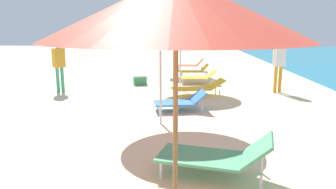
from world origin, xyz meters
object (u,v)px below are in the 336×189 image
object	(u,v)px
umbrella_farthest	(177,19)
person_walking_near	(279,60)
umbrella_third	(160,9)
cooler_box	(140,80)
umbrella_fourth	(181,17)
lounger_third_shoreside	(181,101)
lounger_fourth_shoreside	(199,76)
lounger_fourth_inland	(199,87)
person_walking_mid	(59,61)
umbrella_second	(176,9)
lounger_farthest_inland	(195,70)
lounger_farthest_shoreside	(191,64)
lounger_second_shoreside	(216,155)

from	to	relation	value
umbrella_farthest	person_walking_near	xyz separation A→B (m)	(3.45, -4.25, -1.44)
umbrella_third	umbrella_farthest	size ratio (longest dim) A/B	0.99
umbrella_farthest	cooler_box	size ratio (longest dim) A/B	5.12
umbrella_fourth	lounger_third_shoreside	bearing A→B (deg)	-88.40
umbrella_fourth	person_walking_near	size ratio (longest dim) A/B	1.57
lounger_fourth_shoreside	lounger_fourth_inland	distance (m)	2.31
person_walking_near	lounger_fourth_inland	bearing A→B (deg)	89.91
cooler_box	lounger_third_shoreside	bearing A→B (deg)	-66.79
person_walking_mid	person_walking_near	bearing A→B (deg)	-137.97
umbrella_farthest	person_walking_mid	distance (m)	6.12
lounger_third_shoreside	lounger_fourth_inland	size ratio (longest dim) A/B	0.82
umbrella_second	lounger_fourth_inland	xyz separation A→B (m)	(0.49, 6.80, -1.96)
umbrella_third	lounger_farthest_inland	distance (m)	7.33
umbrella_fourth	lounger_farthest_shoreside	world-z (taller)	umbrella_fourth
cooler_box	lounger_fourth_inland	bearing A→B (deg)	-42.21
lounger_second_shoreside	cooler_box	distance (m)	7.77
lounger_second_shoreside	person_walking_mid	distance (m)	7.55
umbrella_third	lounger_third_shoreside	xyz separation A→B (m)	(0.42, 1.18, -2.21)
umbrella_farthest	lounger_farthest_inland	size ratio (longest dim) A/B	2.21
umbrella_third	lounger_fourth_inland	distance (m)	3.82
umbrella_second	lounger_fourth_shoreside	world-z (taller)	umbrella_second
lounger_farthest_inland	cooler_box	distance (m)	2.92
umbrella_third	umbrella_second	bearing A→B (deg)	-83.13
lounger_third_shoreside	cooler_box	bearing A→B (deg)	-77.13
umbrella_third	umbrella_farthest	bearing A→B (deg)	89.17
lounger_fourth_shoreside	umbrella_second	bearing A→B (deg)	85.33
person_walking_mid	lounger_third_shoreside	bearing A→B (deg)	-169.58
person_walking_mid	lounger_fourth_shoreside	bearing A→B (deg)	-118.58
person_walking_mid	cooler_box	bearing A→B (deg)	-108.64
umbrella_third	lounger_third_shoreside	world-z (taller)	umbrella_third
lounger_third_shoreside	lounger_farthest_shoreside	distance (m)	7.96
umbrella_fourth	umbrella_farthest	world-z (taller)	umbrella_farthest
umbrella_third	cooler_box	size ratio (longest dim) A/B	5.05
umbrella_third	lounger_second_shoreside	bearing A→B (deg)	-68.51
umbrella_second	lounger_farthest_inland	world-z (taller)	umbrella_second
lounger_third_shoreside	lounger_fourth_shoreside	size ratio (longest dim) A/B	1.02
person_walking_mid	cooler_box	distance (m)	3.00
umbrella_fourth	person_walking_mid	xyz separation A→B (m)	(-3.96, -0.65, -1.43)
lounger_fourth_shoreside	lounger_fourth_inland	world-z (taller)	lounger_fourth_shoreside
umbrella_third	person_walking_near	size ratio (longest dim) A/B	1.59
lounger_fourth_shoreside	lounger_farthest_inland	world-z (taller)	lounger_farthest_inland
lounger_farthest_shoreside	cooler_box	size ratio (longest dim) A/B	2.46
lounger_fourth_inland	person_walking_mid	distance (m)	4.65
cooler_box	umbrella_second	bearing A→B (deg)	-79.34
lounger_fourth_shoreside	cooler_box	distance (m)	2.26
lounger_farthest_inland	cooler_box	xyz separation A→B (m)	(-2.10, -2.02, -0.12)
umbrella_farthest	person_walking_mid	world-z (taller)	umbrella_farthest
umbrella_third	person_walking_mid	xyz separation A→B (m)	(-3.62, 3.40, -1.44)
lounger_farthest_inland	umbrella_second	bearing A→B (deg)	83.27
cooler_box	lounger_farthest_shoreside	bearing A→B (deg)	64.96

